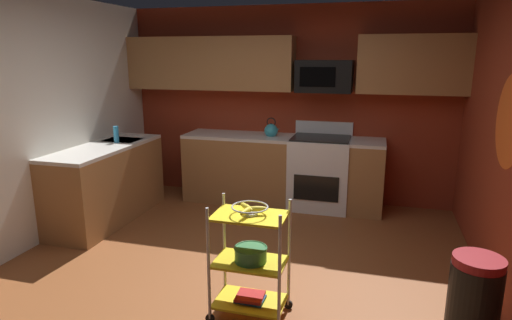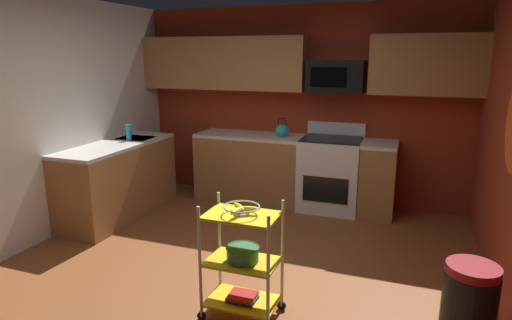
{
  "view_description": "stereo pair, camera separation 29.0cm",
  "coord_description": "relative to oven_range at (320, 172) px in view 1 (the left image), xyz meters",
  "views": [
    {
      "loc": [
        1.19,
        -3.38,
        1.97
      ],
      "look_at": [
        0.17,
        0.24,
        1.05
      ],
      "focal_mm": 30.41,
      "sensor_mm": 36.0,
      "label": 1
    },
    {
      "loc": [
        1.46,
        -3.29,
        1.97
      ],
      "look_at": [
        0.17,
        0.24,
        1.05
      ],
      "focal_mm": 30.41,
      "sensor_mm": 36.0,
      "label": 2
    }
  ],
  "objects": [
    {
      "name": "oven_range",
      "position": [
        0.0,
        0.0,
        0.0
      ],
      "size": [
        0.76,
        0.65,
        1.1
      ],
      "color": "white",
      "rests_on": "ground"
    },
    {
      "name": "wall_left",
      "position": [
        -2.74,
        -2.1,
        0.82
      ],
      "size": [
        0.06,
        4.8,
        2.6
      ],
      "primitive_type": "cube",
      "color": "silver",
      "rests_on": "ground"
    },
    {
      "name": "microwave",
      "position": [
        -0.0,
        0.1,
        1.22
      ],
      "size": [
        0.7,
        0.39,
        0.4
      ],
      "color": "black"
    },
    {
      "name": "counter_run",
      "position": [
        -1.27,
        -0.45,
        -0.01
      ],
      "size": [
        3.52,
        2.29,
        0.92
      ],
      "color": "#9E6B3D",
      "rests_on": "ground"
    },
    {
      "name": "dish_soap_bottle",
      "position": [
        -2.38,
        -0.93,
        0.54
      ],
      "size": [
        0.06,
        0.06,
        0.2
      ],
      "primitive_type": "cylinder",
      "color": "#2D8CBF",
      "rests_on": "counter_run"
    },
    {
      "name": "rolling_cart",
      "position": [
        -0.18,
        -2.62,
        -0.03
      ],
      "size": [
        0.6,
        0.37,
        0.91
      ],
      "color": "silver",
      "rests_on": "ground"
    },
    {
      "name": "wall_flower_decal",
      "position": [
        1.69,
        -1.65,
        0.97
      ],
      "size": [
        0.0,
        0.76,
        0.76
      ],
      "primitive_type": "cylinder",
      "rotation": [
        0.0,
        1.57,
        0.0
      ],
      "color": "#E5591E"
    },
    {
      "name": "mixing_bowl_large",
      "position": [
        -0.17,
        -2.62,
        0.04
      ],
      "size": [
        0.25,
        0.25,
        0.11
      ],
      "color": "#387F4C",
      "rests_on": "rolling_cart"
    },
    {
      "name": "book_stack",
      "position": [
        -0.18,
        -2.62,
        -0.33
      ],
      "size": [
        0.23,
        0.19,
        0.05
      ],
      "color": "#1E4C8C",
      "rests_on": "rolling_cart"
    },
    {
      "name": "upper_cabinets",
      "position": [
        -0.63,
        0.13,
        1.37
      ],
      "size": [
        4.4,
        0.33,
        0.7
      ],
      "color": "#9E6B3D"
    },
    {
      "name": "trash_can",
      "position": [
        1.39,
        -2.55,
        -0.15
      ],
      "size": [
        0.34,
        0.42,
        0.66
      ],
      "color": "black",
      "rests_on": "ground"
    },
    {
      "name": "fruit_bowl",
      "position": [
        -0.18,
        -2.62,
        0.4
      ],
      "size": [
        0.27,
        0.27,
        0.07
      ],
      "color": "silver",
      "rests_on": "rolling_cart"
    },
    {
      "name": "wall_back",
      "position": [
        -0.51,
        0.33,
        0.82
      ],
      "size": [
        4.52,
        0.06,
        2.6
      ],
      "primitive_type": "cube",
      "color": "maroon",
      "rests_on": "ground"
    },
    {
      "name": "kettle",
      "position": [
        -0.66,
        -0.0,
        0.52
      ],
      "size": [
        0.21,
        0.18,
        0.26
      ],
      "color": "teal",
      "rests_on": "counter_run"
    },
    {
      "name": "floor",
      "position": [
        -0.51,
        -2.1,
        -0.5
      ],
      "size": [
        4.4,
        4.8,
        0.04
      ],
      "primitive_type": "cube",
      "color": "brown",
      "rests_on": "ground"
    }
  ]
}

